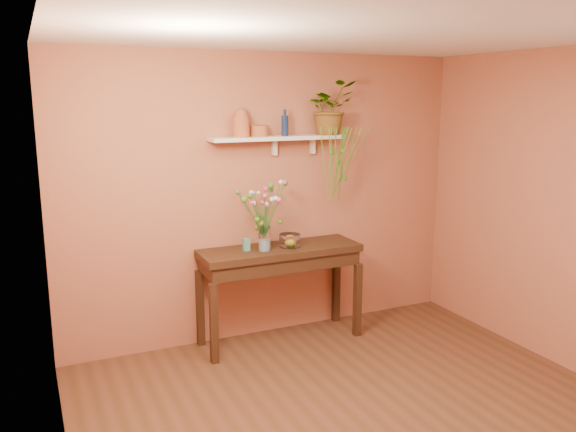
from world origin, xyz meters
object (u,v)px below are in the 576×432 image
sideboard (280,261)px  glass_vase (265,240)px  spider_plant (330,108)px  bouquet (264,203)px  blue_bottle (285,125)px  glass_bowl (290,241)px  terracotta_jug (241,123)px

sideboard → glass_vase: 0.30m
spider_plant → bouquet: bearing=-168.0°
blue_bottle → bouquet: size_ratio=0.46×
spider_plant → glass_bowl: 1.31m
glass_vase → bouquet: 0.35m
bouquet → glass_bowl: 0.47m
sideboard → blue_bottle: 1.26m
blue_bottle → bouquet: (-0.28, -0.16, -0.68)m
glass_vase → bouquet: bouquet is taller
blue_bottle → glass_vase: bearing=-148.2°
spider_plant → bouquet: 1.13m
spider_plant → terracotta_jug: bearing=179.6°
terracotta_jug → glass_vase: size_ratio=1.13×
blue_bottle → glass_bowl: size_ratio=1.21×
glass_vase → glass_bowl: 0.28m
bouquet → terracotta_jug: bearing=131.9°
terracotta_jug → bouquet: (0.15, -0.16, -0.70)m
blue_bottle → spider_plant: 0.49m
sideboard → glass_vase: glass_vase is taller
terracotta_jug → blue_bottle: bearing=-0.6°
spider_plant → bouquet: size_ratio=0.97×
bouquet → glass_bowl: size_ratio=2.60×
bouquet → glass_bowl: bouquet is taller
sideboard → bouquet: bouquet is taller
blue_bottle → glass_vase: 1.07m
terracotta_jug → glass_bowl: terracotta_jug is taller
terracotta_jug → spider_plant: 0.90m
glass_vase → glass_bowl: bearing=8.0°
bouquet → glass_bowl: (0.27, 0.02, -0.39)m
terracotta_jug → bouquet: bearing=-48.1°
blue_bottle → glass_vase: blue_bottle is taller
spider_plant → glass_vase: spider_plant is taller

